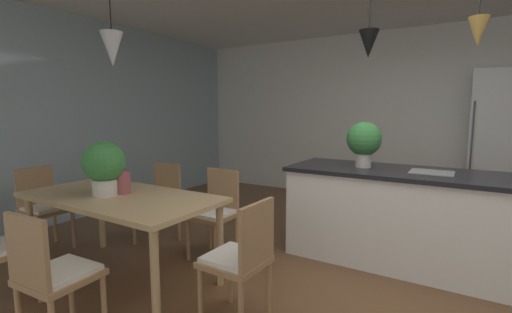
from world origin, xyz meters
The scene contains 17 objects.
ground_plane centered at (0.00, 0.00, -0.02)m, with size 10.00×8.40×0.04m, color brown.
wall_back_kitchen centered at (0.00, 3.26, 1.35)m, with size 10.00×0.12×2.70m, color white.
window_wall_left_glazing centered at (-4.06, 0.00, 1.35)m, with size 0.06×8.40×2.70m, color #9EB7C6.
dining_table centered at (-2.04, -0.76, 0.67)m, with size 1.75×0.87×0.75m.
chair_window_end centered at (-3.29, -0.76, 0.47)m, with size 0.41×0.41×0.87m.
chair_far_left centered at (-2.44, 0.05, 0.47)m, with size 0.41×0.41×0.87m.
chair_kitchen_end centered at (-0.80, -0.76, 0.47)m, with size 0.41×0.41×0.87m.
chair_near_right centered at (-1.65, -1.56, 0.47)m, with size 0.42×0.42×0.87m.
chair_far_right centered at (-1.65, 0.05, 0.47)m, with size 0.40×0.40×0.87m.
kitchen_island centered at (0.03, 0.86, 0.46)m, with size 2.26×0.84×0.91m.
refrigerator centered at (0.81, 2.86, 0.99)m, with size 0.71×0.67×1.98m.
pendant_over_table centered at (-1.88, -0.87, 1.92)m, with size 0.17×0.17×0.91m.
pendant_over_island_main centered at (-0.41, 0.86, 2.09)m, with size 0.19×0.19×0.74m.
pendant_over_island_aux centered at (0.47, 0.86, 2.10)m, with size 0.16×0.16×0.72m.
potted_plant_on_island centered at (-0.42, 0.86, 1.17)m, with size 0.34×0.34×0.45m.
potted_plant_on_table centered at (-2.14, -0.82, 1.01)m, with size 0.35×0.35×0.46m.
vase_on_dining_table centered at (-2.06, -0.70, 0.85)m, with size 0.12×0.12×0.20m.
Camera 1 is at (0.47, -2.63, 1.45)m, focal length 24.57 mm.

